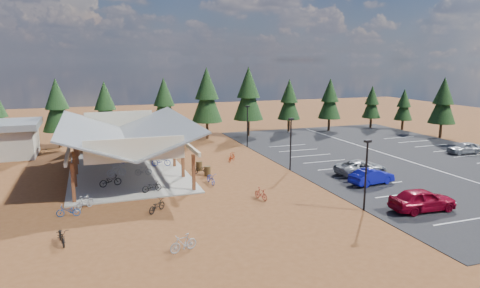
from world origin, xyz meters
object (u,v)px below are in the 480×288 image
lamp_post_0 (366,170)px  bike_12 (157,206)px  bike_7 (149,149)px  bike_10 (68,211)px  bike_pavilion (126,132)px  lamp_post_1 (291,140)px  bike_13 (183,243)px  bike_5 (143,170)px  bike_11 (261,194)px  bike_6 (161,161)px  car_0 (422,200)px  trash_bin_0 (207,171)px  bike_4 (152,186)px  bike_16 (201,169)px  bike_0 (110,181)px  car_2 (361,167)px  bike_9 (84,202)px  car_1 (372,176)px  bike_1 (116,171)px  bike_3 (110,150)px  bike_15 (232,157)px  trash_bin_1 (199,166)px  bike_2 (117,159)px  car_8 (465,148)px  lamp_post_2 (247,123)px  bike_8 (62,236)px

lamp_post_0 → bike_12: (-14.03, 4.63, -2.52)m
bike_7 → bike_10: bearing=142.4°
bike_pavilion → lamp_post_1: 15.83m
bike_13 → bike_10: bearing=-159.3°
bike_5 → bike_11: 12.52m
bike_pavilion → bike_6: 4.69m
bike_6 → car_0: (15.44, -19.03, 0.25)m
bike_13 → trash_bin_0: bearing=142.5°
bike_4 → bike_16: size_ratio=1.01×
bike_0 → car_2: bearing=-114.5°
bike_9 → bike_13: size_ratio=1.04×
bike_5 → car_1: size_ratio=0.37×
bike_1 → bike_9: 8.55m
bike_1 → bike_11: bike_1 is taller
bike_1 → bike_7: bike_1 is taller
bike_3 → bike_13: bike_3 is taller
bike_9 → bike_11: size_ratio=1.12×
bike_11 → car_1: size_ratio=0.38×
bike_7 → bike_6: bearing=167.8°
bike_4 → bike_15: bike_4 is taller
bike_4 → car_1: size_ratio=0.40×
bike_7 → bike_9: (-6.97, -17.52, -0.02)m
bike_pavilion → bike_6: bearing=9.2°
bike_11 → bike_0: bearing=132.1°
trash_bin_1 → bike_3: bearing=128.4°
bike_9 → bike_11: (12.84, -2.25, -0.06)m
bike_2 → bike_pavilion: bearing=-150.7°
bike_2 → car_8: (37.86, -8.03, 0.15)m
trash_bin_0 → bike_11: 8.34m
bike_pavilion → car_0: size_ratio=4.06×
bike_pavilion → bike_9: (-3.89, -10.06, -3.30)m
car_0 → bike_11: bearing=61.2°
lamp_post_1 → bike_5: bearing=169.5°
bike_1 → bike_2: bearing=-15.9°
bike_3 → car_8: (38.31, -12.68, 0.10)m
bike_0 → bike_5: size_ratio=1.21×
lamp_post_2 → car_2: lamp_post_2 is taller
trash_bin_0 → lamp_post_0: bearing=-57.6°
trash_bin_0 → trash_bin_1: (-0.25, 2.15, 0.00)m
bike_9 → bike_16: size_ratio=1.07×
trash_bin_0 → car_1: bearing=-30.7°
bike_8 → bike_16: bike_8 is taller
bike_pavilion → bike_16: (6.46, -3.32, -3.39)m
lamp_post_0 → bike_16: bearing=122.0°
bike_6 → car_1: 20.26m
bike_pavilion → bike_11: size_ratio=12.47×
bike_10 → lamp_post_0: bearing=80.9°
bike_8 → bike_11: 14.51m
bike_8 → bike_16: size_ratio=1.15×
bike_2 → bike_13: 22.53m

